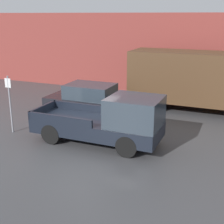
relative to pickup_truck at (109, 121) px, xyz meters
name	(u,v)px	position (x,y,z in m)	size (l,w,h in m)	color
ground_plane	(83,137)	(-1.33, 0.25, -0.96)	(60.00, 60.00, 0.00)	#3D3D3F
building_wall	(144,54)	(-1.33, 8.86, 1.60)	(28.00, 0.15, 5.13)	brown
pickup_truck	(109,121)	(0.00, 0.00, 0.00)	(5.23, 1.97, 2.05)	black
car	(89,99)	(-2.51, 3.17, -0.15)	(4.36, 1.99, 1.62)	black
delivery_truck	(192,79)	(2.21, 6.16, 0.75)	(7.10, 2.42, 3.14)	#4C331E
parking_sign	(10,101)	(-4.50, -0.45, 0.46)	(0.30, 0.07, 2.54)	gray
newspaper_box	(215,92)	(3.28, 8.53, -0.39)	(0.45, 0.40, 1.14)	gold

